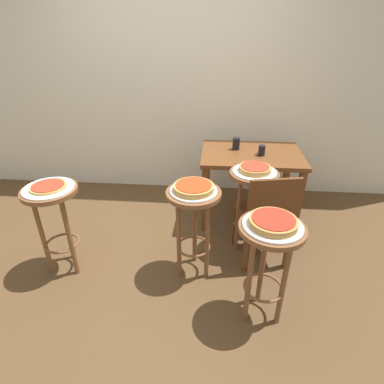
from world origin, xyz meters
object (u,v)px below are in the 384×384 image
at_px(stool_leftside, 194,214).
at_px(pizza_leftside, 194,187).
at_px(pizza_foreground, 273,222).
at_px(pizza_middle, 48,186).
at_px(cup_far_edge, 236,144).
at_px(wooden_chair, 266,215).
at_px(stool_rear, 252,193).
at_px(pizza_rear, 255,169).
at_px(serving_plate_leftside, 194,191).
at_px(dining_table, 251,164).
at_px(condiment_shaker, 261,149).
at_px(cup_near_edge, 262,150).
at_px(serving_plate_foreground, 273,226).
at_px(serving_plate_rear, 254,172).
at_px(stool_foreground, 269,251).
at_px(stool_middle, 54,211).
at_px(serving_plate_middle, 49,188).

distance_m(stool_leftside, pizza_leftside, 0.23).
bearing_deg(pizza_foreground, pizza_middle, 167.48).
height_order(cup_far_edge, wooden_chair, same).
distance_m(stool_rear, pizza_rear, 0.23).
bearing_deg(serving_plate_leftside, dining_table, 60.74).
bearing_deg(condiment_shaker, pizza_rear, -102.24).
bearing_deg(pizza_foreground, pizza_leftside, 141.74).
xyz_separation_m(pizza_foreground, cup_near_edge, (0.08, 1.24, -0.01)).
bearing_deg(pizza_middle, pizza_rear, 15.33).
relative_size(serving_plate_foreground, cup_near_edge, 3.71).
height_order(pizza_leftside, serving_plate_rear, pizza_leftside).
relative_size(pizza_middle, stool_leftside, 0.35).
distance_m(stool_foreground, condiment_shaker, 1.31).
bearing_deg(serving_plate_rear, serving_plate_leftside, -141.68).
bearing_deg(wooden_chair, pizza_middle, -171.96).
xyz_separation_m(stool_foreground, condiment_shaker, (0.08, 1.29, 0.21)).
bearing_deg(stool_foreground, dining_table, 90.30).
bearing_deg(serving_plate_leftside, serving_plate_foreground, -38.26).
distance_m(stool_middle, serving_plate_leftside, 1.10).
height_order(stool_middle, serving_plate_leftside, serving_plate_leftside).
bearing_deg(serving_plate_middle, serving_plate_rear, 15.33).
height_order(stool_foreground, cup_far_edge, cup_far_edge).
xyz_separation_m(dining_table, cup_near_edge, (0.08, -0.06, 0.17)).
bearing_deg(dining_table, stool_rear, -92.98).
height_order(cup_far_edge, condiment_shaker, cup_far_edge).
xyz_separation_m(stool_foreground, dining_table, (-0.01, 1.30, 0.05)).
bearing_deg(stool_leftside, stool_foreground, -38.26).
distance_m(cup_near_edge, wooden_chair, 0.73).
height_order(pizza_foreground, pizza_rear, same).
xyz_separation_m(stool_leftside, cup_near_edge, (0.59, 0.84, 0.21)).
height_order(serving_plate_middle, pizza_leftside, pizza_leftside).
height_order(stool_foreground, pizza_leftside, pizza_leftside).
xyz_separation_m(serving_plate_foreground, cup_far_edge, (-0.16, 1.39, 0.03)).
bearing_deg(pizza_leftside, pizza_foreground, -38.26).
xyz_separation_m(pizza_rear, condiment_shaker, (0.11, 0.51, -0.02)).
bearing_deg(pizza_foreground, serving_plate_middle, 167.48).
distance_m(pizza_middle, dining_table, 1.86).
bearing_deg(wooden_chair, dining_table, 96.21).
distance_m(stool_middle, condiment_shaker, 1.93).
bearing_deg(stool_leftside, condiment_shaker, 56.53).
height_order(pizza_middle, serving_plate_rear, pizza_middle).
height_order(pizza_middle, cup_far_edge, cup_far_edge).
relative_size(serving_plate_foreground, serving_plate_middle, 0.98).
distance_m(serving_plate_leftside, condiment_shaker, 1.07).
relative_size(pizza_foreground, cup_far_edge, 2.49).
relative_size(pizza_middle, cup_near_edge, 2.66).
xyz_separation_m(serving_plate_middle, condiment_shaker, (1.67, 0.94, 0.01)).
xyz_separation_m(pizza_rear, cup_far_edge, (-0.13, 0.61, -0.00)).
bearing_deg(stool_middle, pizza_middle, 7.13).
bearing_deg(cup_near_edge, serving_plate_leftside, -125.00).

